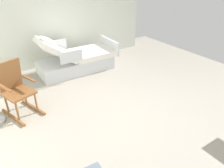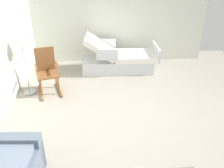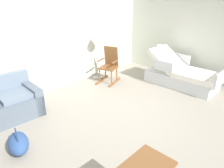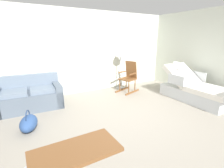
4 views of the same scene
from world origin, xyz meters
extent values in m
plane|color=gray|center=(0.00, 0.00, 0.00)|extent=(7.47, 7.47, 0.00)
cube|color=silver|center=(3.04, 0.00, 1.35)|extent=(0.10, 5.21, 2.70)
cube|color=silver|center=(2.22, 0.06, 0.17)|extent=(0.91, 1.95, 0.35)
cube|color=white|center=(2.21, -0.41, 0.42)|extent=(0.93, 1.17, 0.14)
cube|color=white|center=(2.23, 0.55, 0.69)|extent=(0.93, 0.88, 0.65)
ellipsoid|color=white|center=(2.23, 0.71, 0.93)|extent=(0.35, 0.48, 0.39)
cube|color=silver|center=(1.72, 0.37, 0.63)|extent=(0.05, 0.56, 0.28)
cube|color=silver|center=(2.73, 0.35, 0.63)|extent=(0.05, 0.56, 0.28)
cube|color=silver|center=(2.20, -1.01, 0.53)|extent=(0.95, 0.07, 0.36)
cylinder|color=black|center=(1.87, 0.86, 0.05)|extent=(0.10, 0.10, 0.10)
cylinder|color=black|center=(2.59, 0.85, 0.05)|extent=(0.10, 0.10, 0.10)
cylinder|color=black|center=(1.84, -0.73, 0.05)|extent=(0.10, 0.10, 0.10)
cylinder|color=black|center=(2.56, -0.75, 0.05)|extent=(0.10, 0.10, 0.10)
cube|color=brown|center=(0.91, 1.96, 0.03)|extent=(0.73, 0.27, 0.05)
cube|color=brown|center=(1.04, 1.55, 0.03)|extent=(0.73, 0.27, 0.05)
cylinder|color=brown|center=(0.86, 1.52, 0.25)|extent=(0.04, 0.04, 0.40)
cylinder|color=brown|center=(0.74, 1.88, 0.25)|extent=(0.04, 0.04, 0.40)
cylinder|color=brown|center=(1.21, 1.63, 0.25)|extent=(0.04, 0.04, 0.40)
cylinder|color=brown|center=(1.09, 2.00, 0.25)|extent=(0.04, 0.04, 0.40)
cube|color=brown|center=(0.98, 1.76, 0.45)|extent=(0.59, 0.60, 0.04)
cube|color=brown|center=(1.17, 1.82, 0.75)|extent=(0.25, 0.45, 0.60)
cube|color=brown|center=(1.03, 1.53, 0.67)|extent=(0.38, 0.16, 0.03)
cube|color=brown|center=(0.88, 1.97, 0.67)|extent=(0.38, 0.16, 0.03)
camera|label=1|loc=(-2.80, 2.21, 2.48)|focal=34.56mm
camera|label=2|loc=(-3.96, 0.60, 2.62)|focal=37.56mm
camera|label=3|loc=(-3.14, -2.30, 2.36)|focal=32.99mm
camera|label=4|loc=(-2.29, -2.77, 1.82)|focal=26.70mm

